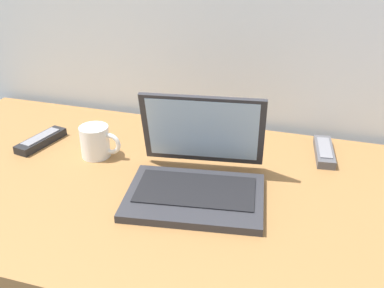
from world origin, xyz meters
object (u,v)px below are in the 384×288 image
coffee_mug (96,141)px  remote_control_far (41,140)px  laptop (198,173)px  remote_control_near (324,151)px

coffee_mug → remote_control_far: (-0.19, 0.02, -0.03)m
laptop → coffee_mug: 0.32m
coffee_mug → remote_control_near: bearing=17.3°
coffee_mug → remote_control_far: size_ratio=0.68×
laptop → remote_control_far: 0.50m
remote_control_near → remote_control_far: size_ratio=0.99×
remote_control_near → remote_control_far: bearing=-167.8°
laptop → remote_control_far: size_ratio=2.07×
coffee_mug → remote_control_far: bearing=175.0°
laptop → remote_control_near: size_ratio=2.08×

